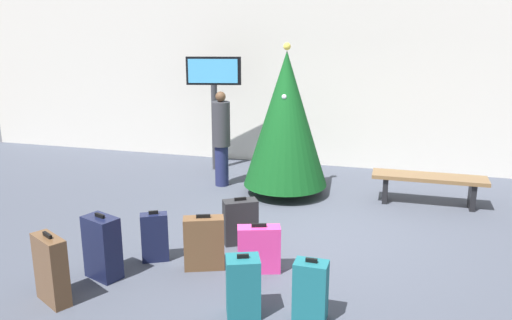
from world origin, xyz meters
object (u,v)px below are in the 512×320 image
object	(u,v)px
traveller_0	(221,137)
suitcase_4	(204,243)
flight_info_kiosk	(214,90)
suitcase_7	(259,249)
waiting_bench	(429,182)
suitcase_5	(51,270)
suitcase_6	(155,237)
holiday_tree	(286,119)
suitcase_3	(240,222)
suitcase_1	(243,286)
suitcase_0	(102,247)
suitcase_2	(311,291)

from	to	relation	value
traveller_0	suitcase_4	world-z (taller)	traveller_0
flight_info_kiosk	suitcase_7	bearing A→B (deg)	-63.77
flight_info_kiosk	waiting_bench	xyz separation A→B (m)	(3.94, -1.05, -1.19)
suitcase_5	suitcase_7	world-z (taller)	suitcase_5
suitcase_6	holiday_tree	bearing A→B (deg)	71.24
suitcase_3	suitcase_4	bearing A→B (deg)	-103.89
waiting_bench	suitcase_5	xyz separation A→B (m)	(-3.86, -4.15, -0.00)
suitcase_1	suitcase_6	distance (m)	1.64
holiday_tree	suitcase_3	size ratio (longest dim) A/B	3.97
suitcase_7	waiting_bench	bearing A→B (deg)	55.79
flight_info_kiosk	suitcase_1	xyz separation A→B (m)	(2.05, -4.91, -1.25)
suitcase_0	suitcase_6	size ratio (longest dim) A/B	1.20
waiting_bench	suitcase_0	world-z (taller)	suitcase_0
waiting_bench	suitcase_0	bearing A→B (deg)	-135.98
flight_info_kiosk	suitcase_0	world-z (taller)	flight_info_kiosk
traveller_0	suitcase_0	xyz separation A→B (m)	(-0.18, -3.62, -0.52)
suitcase_5	holiday_tree	bearing A→B (deg)	68.93
flight_info_kiosk	suitcase_7	world-z (taller)	flight_info_kiosk
suitcase_4	suitcase_6	xyz separation A→B (m)	(-0.65, 0.04, -0.02)
traveller_0	suitcase_1	size ratio (longest dim) A/B	2.56
suitcase_7	suitcase_0	bearing A→B (deg)	-159.95
suitcase_2	waiting_bench	bearing A→B (deg)	71.78
traveller_0	suitcase_5	distance (m)	4.29
flight_info_kiosk	suitcase_6	bearing A→B (deg)	-80.66
flight_info_kiosk	suitcase_5	xyz separation A→B (m)	(0.08, -5.20, -1.19)
suitcase_5	suitcase_4	bearing A→B (deg)	42.68
holiday_tree	suitcase_4	bearing A→B (deg)	-96.45
suitcase_0	suitcase_3	world-z (taller)	suitcase_0
holiday_tree	traveller_0	distance (m)	1.25
suitcase_2	suitcase_5	bearing A→B (deg)	-171.55
flight_info_kiosk	suitcase_7	size ratio (longest dim) A/B	3.66
suitcase_7	holiday_tree	bearing A→B (deg)	96.24
suitcase_3	suitcase_5	xyz separation A→B (m)	(-1.44, -1.95, 0.07)
suitcase_0	suitcase_3	distance (m)	1.80
flight_info_kiosk	suitcase_1	bearing A→B (deg)	-67.36
suitcase_7	suitcase_5	bearing A→B (deg)	-146.76
suitcase_1	flight_info_kiosk	bearing A→B (deg)	112.64
traveller_0	holiday_tree	bearing A→B (deg)	-8.10
flight_info_kiosk	suitcase_2	world-z (taller)	flight_info_kiosk
suitcase_3	suitcase_4	world-z (taller)	suitcase_4
waiting_bench	suitcase_2	bearing A→B (deg)	-108.22
flight_info_kiosk	suitcase_2	distance (m)	5.65
holiday_tree	suitcase_1	distance (m)	3.92
suitcase_0	suitcase_3	size ratio (longest dim) A/B	1.22
holiday_tree	suitcase_0	distance (m)	3.82
suitcase_2	flight_info_kiosk	bearing A→B (deg)	119.33
suitcase_3	suitcase_4	xyz separation A→B (m)	(-0.20, -0.81, 0.02)
suitcase_0	suitcase_2	size ratio (longest dim) A/B	1.19
suitcase_6	suitcase_7	world-z (taller)	suitcase_6
waiting_bench	traveller_0	bearing A→B (deg)	178.54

